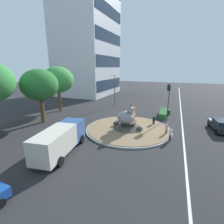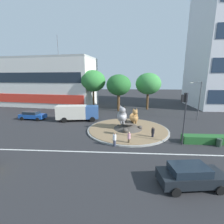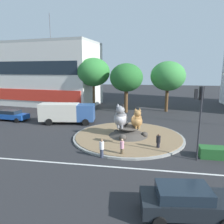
{
  "view_description": "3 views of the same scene",
  "coord_description": "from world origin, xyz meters",
  "px_view_note": "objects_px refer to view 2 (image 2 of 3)",
  "views": [
    {
      "loc": [
        -21.11,
        -5.62,
        8.47
      ],
      "look_at": [
        -0.09,
        2.37,
        2.34
      ],
      "focal_mm": 26.54,
      "sensor_mm": 36.0,
      "label": 1
    },
    {
      "loc": [
        -0.99,
        -21.91,
        7.59
      ],
      "look_at": [
        -2.48,
        2.64,
        2.1
      ],
      "focal_mm": 24.99,
      "sensor_mm": 36.0,
      "label": 2
    },
    {
      "loc": [
        1.88,
        -21.56,
        7.21
      ],
      "look_at": [
        -1.95,
        1.0,
        2.54
      ],
      "focal_mm": 33.5,
      "sensor_mm": 36.0,
      "label": 3
    }
  ],
  "objects_px": {
    "traffic_light_mast": "(185,108)",
    "pedestrian_white_shirt": "(115,139)",
    "second_tree_near_tower": "(148,84)",
    "pedestrian_pink_shirt": "(129,138)",
    "broadleaf_tree_behind_island": "(93,81)",
    "cat_statue_tabby": "(134,117)",
    "parked_car_right": "(191,175)",
    "litter_bin": "(219,143)",
    "shophouse_block": "(49,82)",
    "streetlight_arm": "(199,98)",
    "delivery_box_truck": "(78,112)",
    "third_tree_left": "(119,85)",
    "pedestrian_black_shirt": "(153,133)",
    "hatchback_near_shophouse": "(33,115)",
    "cat_statue_grey": "(122,116)"
  },
  "relations": [
    {
      "from": "shophouse_block",
      "to": "pedestrian_white_shirt",
      "type": "xyz_separation_m",
      "value": [
        18.92,
        -25.73,
        -5.46
      ]
    },
    {
      "from": "traffic_light_mast",
      "to": "litter_bin",
      "type": "bearing_deg",
      "value": -94.65
    },
    {
      "from": "broadleaf_tree_behind_island",
      "to": "delivery_box_truck",
      "type": "xyz_separation_m",
      "value": [
        -0.98,
        -10.66,
        -5.18
      ]
    },
    {
      "from": "traffic_light_mast",
      "to": "delivery_box_truck",
      "type": "bearing_deg",
      "value": 55.62
    },
    {
      "from": "cat_statue_tabby",
      "to": "traffic_light_mast",
      "type": "bearing_deg",
      "value": 35.46
    },
    {
      "from": "litter_bin",
      "to": "delivery_box_truck",
      "type": "bearing_deg",
      "value": 152.88
    },
    {
      "from": "cat_statue_tabby",
      "to": "delivery_box_truck",
      "type": "height_order",
      "value": "cat_statue_tabby"
    },
    {
      "from": "third_tree_left",
      "to": "pedestrian_black_shirt",
      "type": "distance_m",
      "value": 17.94
    },
    {
      "from": "cat_statue_tabby",
      "to": "streetlight_arm",
      "type": "xyz_separation_m",
      "value": [
        11.91,
        6.64,
        2.02
      ]
    },
    {
      "from": "cat_statue_grey",
      "to": "pedestrian_pink_shirt",
      "type": "xyz_separation_m",
      "value": [
        0.78,
        -5.15,
        -1.32
      ]
    },
    {
      "from": "pedestrian_pink_shirt",
      "to": "pedestrian_white_shirt",
      "type": "distance_m",
      "value": 1.7
    },
    {
      "from": "broadleaf_tree_behind_island",
      "to": "cat_statue_tabby",
      "type": "bearing_deg",
      "value": -60.47
    },
    {
      "from": "shophouse_block",
      "to": "streetlight_arm",
      "type": "height_order",
      "value": "shophouse_block"
    },
    {
      "from": "litter_bin",
      "to": "cat_statue_grey",
      "type": "bearing_deg",
      "value": 155.15
    },
    {
      "from": "streetlight_arm",
      "to": "broadleaf_tree_behind_island",
      "type": "bearing_deg",
      "value": -23.15
    },
    {
      "from": "cat_statue_grey",
      "to": "parked_car_right",
      "type": "distance_m",
      "value": 12.91
    },
    {
      "from": "traffic_light_mast",
      "to": "delivery_box_truck",
      "type": "distance_m",
      "value": 17.6
    },
    {
      "from": "delivery_box_truck",
      "to": "pedestrian_white_shirt",
      "type": "bearing_deg",
      "value": -63.28
    },
    {
      "from": "broadleaf_tree_behind_island",
      "to": "cat_statue_grey",
      "type": "bearing_deg",
      "value": -65.65
    },
    {
      "from": "pedestrian_black_shirt",
      "to": "hatchback_near_shophouse",
      "type": "height_order",
      "value": "pedestrian_black_shirt"
    },
    {
      "from": "cat_statue_grey",
      "to": "streetlight_arm",
      "type": "bearing_deg",
      "value": 112.65
    },
    {
      "from": "pedestrian_pink_shirt",
      "to": "pedestrian_black_shirt",
      "type": "relative_size",
      "value": 1.01
    },
    {
      "from": "third_tree_left",
      "to": "pedestrian_black_shirt",
      "type": "relative_size",
      "value": 5.36
    },
    {
      "from": "second_tree_near_tower",
      "to": "broadleaf_tree_behind_island",
      "type": "bearing_deg",
      "value": -179.15
    },
    {
      "from": "traffic_light_mast",
      "to": "pedestrian_white_shirt",
      "type": "bearing_deg",
      "value": 94.67
    },
    {
      "from": "traffic_light_mast",
      "to": "hatchback_near_shophouse",
      "type": "bearing_deg",
      "value": 65.62
    },
    {
      "from": "cat_statue_tabby",
      "to": "traffic_light_mast",
      "type": "xyz_separation_m",
      "value": [
        5.03,
        -4.82,
        2.35
      ]
    },
    {
      "from": "pedestrian_white_shirt",
      "to": "litter_bin",
      "type": "distance_m",
      "value": 11.7
    },
    {
      "from": "broadleaf_tree_behind_island",
      "to": "litter_bin",
      "type": "distance_m",
      "value": 27.63
    },
    {
      "from": "third_tree_left",
      "to": "pedestrian_pink_shirt",
      "type": "bearing_deg",
      "value": -85.16
    },
    {
      "from": "second_tree_near_tower",
      "to": "pedestrian_pink_shirt",
      "type": "distance_m",
      "value": 21.88
    },
    {
      "from": "cat_statue_grey",
      "to": "traffic_light_mast",
      "type": "bearing_deg",
      "value": 51.24
    },
    {
      "from": "third_tree_left",
      "to": "shophouse_block",
      "type": "bearing_deg",
      "value": 160.63
    },
    {
      "from": "streetlight_arm",
      "to": "litter_bin",
      "type": "height_order",
      "value": "streetlight_arm"
    },
    {
      "from": "cat_statue_grey",
      "to": "pedestrian_white_shirt",
      "type": "xyz_separation_m",
      "value": [
        -0.84,
        -5.66,
        -1.3
      ]
    },
    {
      "from": "second_tree_near_tower",
      "to": "pedestrian_pink_shirt",
      "type": "xyz_separation_m",
      "value": [
        -5.31,
        -20.56,
        -5.27
      ]
    },
    {
      "from": "pedestrian_white_shirt",
      "to": "parked_car_right",
      "type": "bearing_deg",
      "value": 87.02
    },
    {
      "from": "cat_statue_grey",
      "to": "litter_bin",
      "type": "height_order",
      "value": "cat_statue_grey"
    },
    {
      "from": "second_tree_near_tower",
      "to": "pedestrian_pink_shirt",
      "type": "relative_size",
      "value": 5.54
    },
    {
      "from": "cat_statue_tabby",
      "to": "hatchback_near_shophouse",
      "type": "height_order",
      "value": "cat_statue_tabby"
    },
    {
      "from": "cat_statue_tabby",
      "to": "second_tree_near_tower",
      "type": "relative_size",
      "value": 0.26
    },
    {
      "from": "cat_statue_grey",
      "to": "parked_car_right",
      "type": "xyz_separation_m",
      "value": [
        4.79,
        -11.92,
        -1.29
      ]
    },
    {
      "from": "pedestrian_pink_shirt",
      "to": "parked_car_right",
      "type": "height_order",
      "value": "parked_car_right"
    },
    {
      "from": "pedestrian_black_shirt",
      "to": "hatchback_near_shophouse",
      "type": "bearing_deg",
      "value": -141.43
    },
    {
      "from": "shophouse_block",
      "to": "litter_bin",
      "type": "xyz_separation_m",
      "value": [
        30.6,
        -25.09,
        -5.84
      ]
    },
    {
      "from": "pedestrian_black_shirt",
      "to": "pedestrian_white_shirt",
      "type": "bearing_deg",
      "value": -91.85
    },
    {
      "from": "streetlight_arm",
      "to": "litter_bin",
      "type": "distance_m",
      "value": 12.51
    },
    {
      "from": "second_tree_near_tower",
      "to": "parked_car_right",
      "type": "relative_size",
      "value": 1.81
    },
    {
      "from": "streetlight_arm",
      "to": "pedestrian_black_shirt",
      "type": "relative_size",
      "value": 4.46
    },
    {
      "from": "third_tree_left",
      "to": "hatchback_near_shophouse",
      "type": "height_order",
      "value": "third_tree_left"
    }
  ]
}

